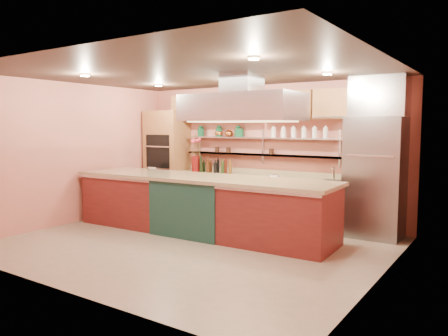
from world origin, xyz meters
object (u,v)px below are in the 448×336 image
Objects in this scene: refrigerator at (375,177)px; island at (199,205)px; copper_kettle at (229,133)px; kitchen_scale at (275,175)px; flower_vase at (196,164)px; green_canister at (240,133)px.

refrigerator is 0.42× the size of island.
refrigerator is 3.28m from copper_kettle.
copper_kettle is at bearing 154.86° from kitchen_scale.
refrigerator reaches higher than island.
kitchen_scale is (-1.95, 0.01, -0.08)m from refrigerator.
flower_vase is 1.98m from kitchen_scale.
green_canister reaches higher than flower_vase.
refrigerator is at bearing -4.13° from copper_kettle.
copper_kettle is 0.29m from green_canister.
island is 14.39× the size of flower_vase.
green_canister is at bearing 175.45° from refrigerator.
copper_kettle is 1.05× the size of green_canister.
kitchen_scale is 1.50m from copper_kettle.
island is (-2.72, -1.47, -0.53)m from refrigerator.
refrigerator reaches higher than flower_vase.
refrigerator reaches higher than kitchen_scale.
green_canister is (0.29, 0.00, 0.01)m from copper_kettle.
refrigerator is 3.14m from island.
kitchen_scale is (0.77, 1.48, 0.45)m from island.
island is 1.73m from kitchen_scale.
flower_vase is 2.00× the size of green_canister.
refrigerator is at bearing 26.62° from island.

